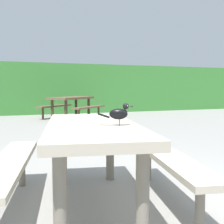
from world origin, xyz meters
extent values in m
plane|color=gray|center=(0.00, 0.00, 0.00)|extent=(60.00, 60.00, 0.00)
cube|color=#387A33|center=(0.00, 9.89, 1.01)|extent=(28.00, 1.37, 2.03)
cube|color=#B2A893|center=(-0.35, 0.23, 0.70)|extent=(1.10, 1.92, 0.07)
cylinder|color=slate|center=(-0.75, -0.41, 0.33)|extent=(0.09, 0.09, 0.67)
cylinder|color=slate|center=(-0.22, -0.51, 0.33)|extent=(0.09, 0.09, 0.67)
cylinder|color=slate|center=(-0.47, 0.97, 0.33)|extent=(0.09, 0.09, 0.67)
cylinder|color=slate|center=(0.05, 0.86, 0.33)|extent=(0.09, 0.09, 0.67)
cube|color=#B2A893|center=(-1.03, 0.37, 0.41)|extent=(0.61, 1.73, 0.05)
cylinder|color=slate|center=(-0.90, 0.99, 0.20)|extent=(0.07, 0.07, 0.39)
cube|color=#B2A893|center=(0.34, 0.09, 0.41)|extent=(0.61, 1.73, 0.05)
cylinder|color=slate|center=(0.21, -0.54, 0.20)|extent=(0.07, 0.07, 0.39)
cylinder|color=slate|center=(0.47, 0.72, 0.20)|extent=(0.07, 0.07, 0.39)
ellipsoid|color=black|center=(-0.18, 0.01, 0.84)|extent=(0.17, 0.12, 0.09)
ellipsoid|color=black|center=(-0.15, 0.00, 0.84)|extent=(0.09, 0.08, 0.06)
sphere|color=black|center=(-0.13, -0.01, 0.90)|extent=(0.05, 0.05, 0.05)
sphere|color=#EAE08C|center=(-0.11, 0.00, 0.90)|extent=(0.01, 0.01, 0.01)
sphere|color=#EAE08C|center=(-0.12, -0.03, 0.90)|extent=(0.01, 0.01, 0.01)
cone|color=black|center=(-0.09, -0.03, 0.90)|extent=(0.03, 0.03, 0.02)
cube|color=black|center=(-0.29, 0.06, 0.82)|extent=(0.11, 0.07, 0.04)
cylinder|color=#47423D|center=(-0.17, 0.02, 0.77)|extent=(0.01, 0.01, 0.05)
cylinder|color=#47423D|center=(-0.18, 0.00, 0.77)|extent=(0.01, 0.01, 0.05)
cube|color=brown|center=(1.05, 7.37, 0.70)|extent=(1.83, 1.79, 0.07)
cylinder|color=#423324|center=(1.74, 7.67, 0.33)|extent=(0.09, 0.09, 0.67)
cylinder|color=#423324|center=(1.37, 8.05, 0.33)|extent=(0.09, 0.09, 0.67)
cylinder|color=#423324|center=(0.73, 6.70, 0.33)|extent=(0.09, 0.09, 0.67)
cylinder|color=#423324|center=(0.36, 7.08, 0.33)|extent=(0.09, 0.09, 0.67)
cube|color=brown|center=(1.54, 6.87, 0.41)|extent=(1.43, 1.39, 0.05)
cylinder|color=#423324|center=(2.00, 7.31, 0.20)|extent=(0.07, 0.07, 0.39)
cylinder|color=#423324|center=(1.07, 6.42, 0.20)|extent=(0.07, 0.07, 0.39)
cube|color=brown|center=(0.57, 7.88, 0.41)|extent=(1.43, 1.39, 0.05)
cylinder|color=#423324|center=(1.03, 8.32, 0.20)|extent=(0.07, 0.07, 0.39)
cylinder|color=#423324|center=(0.10, 7.43, 0.20)|extent=(0.07, 0.07, 0.39)
camera|label=1|loc=(-1.05, -2.14, 1.05)|focal=45.70mm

